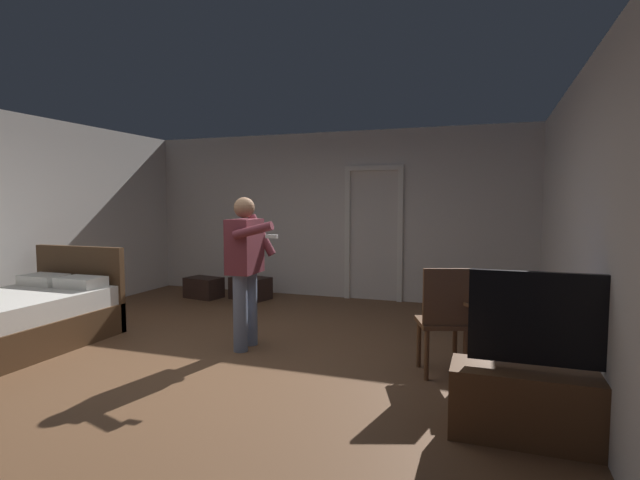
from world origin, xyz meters
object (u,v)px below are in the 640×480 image
person_blue_shirt (246,262)px  suitcase_dark (250,288)px  laptop (494,295)px  bed (19,319)px  wooden_chair (444,317)px  tv_flatscreen (550,396)px  bottle_on_table (516,291)px  suitcase_small (204,288)px  side_table (497,326)px

person_blue_shirt → suitcase_dark: 2.73m
laptop → bed: bearing=-172.1°
wooden_chair → person_blue_shirt: person_blue_shirt is taller
bed → wooden_chair: 4.44m
wooden_chair → suitcase_dark: wooden_chair is taller
bed → laptop: bed is taller
tv_flatscreen → bottle_on_table: tv_flatscreen is taller
wooden_chair → suitcase_small: 4.66m
tv_flatscreen → wooden_chair: bearing=127.4°
bed → wooden_chair: bed is taller
suitcase_small → laptop: bearing=-16.8°
wooden_chair → person_blue_shirt: size_ratio=0.61×
tv_flatscreen → bottle_on_table: 1.14m
wooden_chair → suitcase_dark: size_ratio=1.64×
suitcase_small → bottle_on_table: bearing=-16.3°
bed → tv_flatscreen: (5.16, -0.39, 0.01)m
tv_flatscreen → side_table: (-0.32, 1.10, 0.16)m
tv_flatscreen → person_blue_shirt: 3.12m
side_table → wooden_chair: (-0.45, -0.10, 0.07)m
bed → suitcase_dark: bed is taller
side_table → person_blue_shirt: 2.55m
bed → side_table: size_ratio=2.72×
side_table → bottle_on_table: bottle_on_table is taller
suitcase_dark → suitcase_small: suitcase_dark is taller
wooden_chair → suitcase_small: (-4.01, 2.35, -0.38)m
bottle_on_table → suitcase_small: 5.19m
tv_flatscreen → bed: bearing=175.7°
laptop → wooden_chair: (-0.42, -0.06, -0.21)m
person_blue_shirt → side_table: bearing=-1.6°
tv_flatscreen → suitcase_small: 5.83m
bottle_on_table → suitcase_small: bearing=153.1°
side_table → wooden_chair: size_ratio=0.71×
side_table → suitcase_small: side_table is taller
bottle_on_table → suitcase_small: size_ratio=0.44×
side_table → suitcase_small: (-4.45, 2.25, -0.31)m
side_table → laptop: bearing=-124.0°
laptop → bottle_on_table: bearing=-12.3°
bottle_on_table → person_blue_shirt: size_ratio=0.15×
suitcase_dark → bottle_on_table: bearing=-19.8°
side_table → suitcase_small: size_ratio=1.23×
tv_flatscreen → side_table: tv_flatscreen is taller
laptop → suitcase_dark: bearing=146.1°
suitcase_small → suitcase_dark: bearing=22.9°
bottle_on_table → bed: bearing=-172.8°
laptop → bottle_on_table: (0.17, -0.04, 0.05)m
side_table → person_blue_shirt: size_ratio=0.43×
bed → suitcase_dark: (1.15, 3.13, -0.13)m
bed → person_blue_shirt: 2.53m
tv_flatscreen → person_blue_shirt: person_blue_shirt is taller
person_blue_shirt → suitcase_dark: bearing=116.7°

